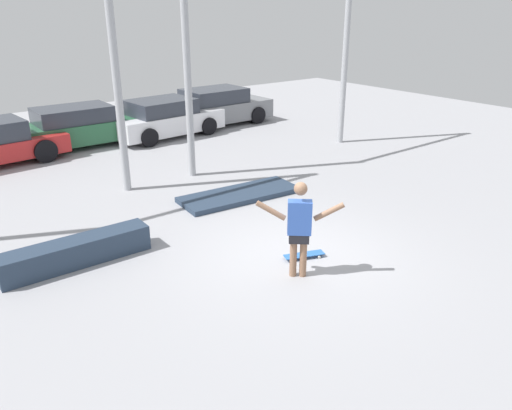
% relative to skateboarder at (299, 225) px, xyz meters
% --- Properties ---
extents(ground_plane, '(36.00, 36.00, 0.00)m').
position_rel_skateboarder_xyz_m(ground_plane, '(0.44, 0.56, -1.00)').
color(ground_plane, '#9E9EA3').
extents(skateboarder, '(1.22, 1.06, 1.78)m').
position_rel_skateboarder_xyz_m(skateboarder, '(0.00, 0.00, 0.00)').
color(skateboarder, '#8C664C').
rests_on(skateboarder, ground_plane).
extents(skateboard, '(0.82, 0.47, 0.08)m').
position_rel_skateboarder_xyz_m(skateboard, '(0.55, 0.43, -0.93)').
color(skateboard, '#2D66B2').
rests_on(skateboard, ground_plane).
extents(grind_box, '(2.76, 0.55, 0.49)m').
position_rel_skateboarder_xyz_m(grind_box, '(-2.99, 2.85, -0.75)').
color(grind_box, '#28384C').
rests_on(grind_box, ground_plane).
extents(manual_pad, '(3.15, 1.39, 0.13)m').
position_rel_skateboarder_xyz_m(manual_pad, '(1.47, 3.83, -0.93)').
color(manual_pad, '#28384C').
rests_on(manual_pad, ground_plane).
extents(canopy_support_right, '(6.24, 0.20, 6.64)m').
position_rel_skateboarder_xyz_m(canopy_support_right, '(4.45, 6.08, 3.05)').
color(canopy_support_right, '#A5A8AD').
rests_on(canopy_support_right, ground_plane).
extents(parked_car_green, '(4.41, 1.85, 1.37)m').
position_rel_skateboarder_xyz_m(parked_car_green, '(-0.00, 11.15, -0.33)').
color(parked_car_green, '#28603D').
rests_on(parked_car_green, ground_plane).
extents(parked_car_white, '(4.24, 2.26, 1.37)m').
position_rel_skateboarder_xyz_m(parked_car_white, '(2.98, 10.61, -0.33)').
color(parked_car_white, white).
rests_on(parked_car_white, ground_plane).
extents(parked_car_grey, '(4.35, 2.02, 1.45)m').
position_rel_skateboarder_xyz_m(parked_car_grey, '(5.58, 11.07, -0.30)').
color(parked_car_grey, slate).
rests_on(parked_car_grey, ground_plane).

